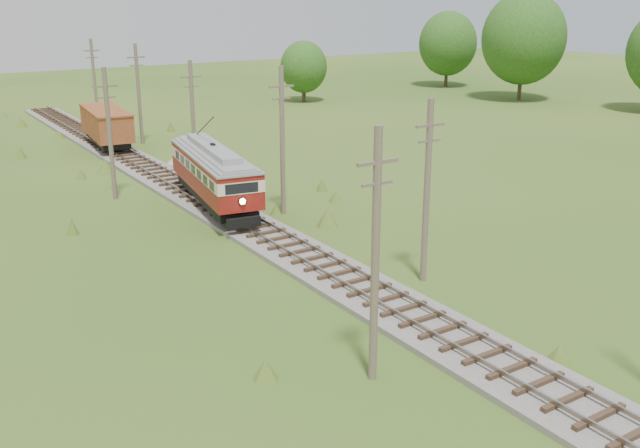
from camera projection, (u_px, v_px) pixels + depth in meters
railbed_main at (216, 207)px, 44.85m from camera, size 3.60×96.00×0.57m
streetcar at (214, 171)px, 44.13m from camera, size 4.68×12.00×5.42m
gondola at (107, 125)px, 61.88m from camera, size 3.82×9.25×2.99m
gravel_pile at (186, 157)px, 57.50m from camera, size 2.84×3.01×1.03m
utility_pole_r_2 at (427, 190)px, 32.48m from camera, size 1.60×0.30×8.60m
utility_pole_r_3 at (282, 140)px, 42.75m from camera, size 1.60×0.30×9.00m
utility_pole_r_4 at (193, 116)px, 53.13m from camera, size 1.60×0.30×8.40m
utility_pole_r_5 at (139, 93)px, 63.65m from camera, size 1.60×0.30×8.90m
utility_pole_r_6 at (94, 80)px, 73.97m from camera, size 1.60×0.30×8.70m
utility_pole_l_a at (375, 255)px, 23.74m from camera, size 1.60×0.30×9.00m
utility_pole_l_b at (110, 133)px, 46.02m from camera, size 1.60×0.30×8.60m
tree_right_4 at (524, 38)px, 89.66m from camera, size 10.50×10.50×13.53m
tree_right_5 at (448, 44)px, 103.96m from camera, size 8.40×8.40×10.82m
tree_mid_b at (304, 67)px, 89.48m from camera, size 5.88×5.88×7.57m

